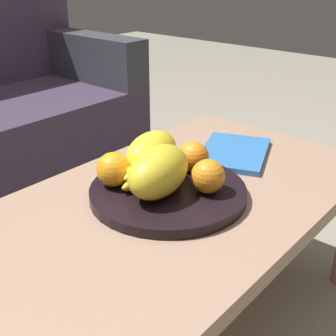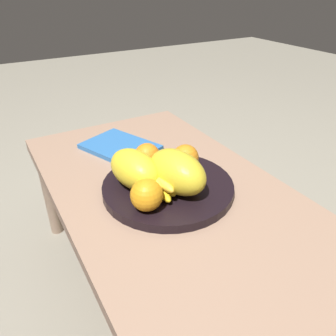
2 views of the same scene
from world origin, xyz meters
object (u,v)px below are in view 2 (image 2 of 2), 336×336
at_px(melon_smaller_beside, 135,169).
at_px(orange_left, 147,195).
at_px(coffee_table, 176,206).
at_px(orange_right, 147,156).
at_px(banana_bunch, 156,181).
at_px(magazine, 120,147).
at_px(orange_front, 185,158).
at_px(melon_large_front, 177,172).
at_px(fruit_bowl, 168,187).

bearing_deg(melon_smaller_beside, orange_left, 169.61).
height_order(coffee_table, melon_smaller_beside, melon_smaller_beside).
height_order(orange_left, orange_right, orange_left).
xyz_separation_m(banana_bunch, magazine, (0.32, -0.03, -0.04)).
bearing_deg(melon_smaller_beside, magazine, -13.84).
bearing_deg(banana_bunch, coffee_table, -102.03).
distance_m(orange_front, orange_right, 0.12).
bearing_deg(orange_front, orange_right, 54.26).
bearing_deg(orange_right, melon_smaller_beside, 134.61).
bearing_deg(coffee_table, banana_bunch, 77.97).
height_order(melon_smaller_beside, banana_bunch, melon_smaller_beside).
bearing_deg(orange_front, magazine, 20.46).
xyz_separation_m(melon_large_front, magazine, (0.35, 0.02, -0.07)).
relative_size(coffee_table, orange_right, 14.88).
xyz_separation_m(fruit_bowl, orange_front, (0.04, -0.08, 0.05)).
distance_m(melon_smaller_beside, magazine, 0.29).
bearing_deg(coffee_table, orange_front, -47.47).
xyz_separation_m(melon_large_front, orange_left, (-0.04, 0.11, -0.02)).
relative_size(fruit_bowl, banana_bunch, 2.26).
bearing_deg(melon_smaller_beside, orange_front, -87.92).
relative_size(orange_right, banana_bunch, 0.48).
xyz_separation_m(melon_smaller_beside, orange_right, (0.07, -0.07, -0.01)).
distance_m(orange_left, magazine, 0.40).
bearing_deg(magazine, orange_left, 144.78).
height_order(fruit_bowl, banana_bunch, banana_bunch).
xyz_separation_m(coffee_table, melon_large_front, (-0.01, 0.01, 0.13)).
height_order(melon_large_front, orange_front, melon_large_front).
relative_size(melon_large_front, orange_front, 2.35).
relative_size(melon_large_front, banana_bunch, 1.14).
relative_size(coffee_table, melon_smaller_beside, 6.66).
bearing_deg(melon_smaller_beside, orange_right, -45.39).
bearing_deg(banana_bunch, melon_large_front, -117.19).
xyz_separation_m(orange_front, orange_right, (0.07, 0.09, -0.00)).
relative_size(fruit_bowl, orange_front, 4.68).
relative_size(fruit_bowl, orange_left, 4.52).
distance_m(orange_front, orange_left, 0.22).
height_order(orange_right, banana_bunch, orange_right).
relative_size(melon_large_front, orange_left, 2.27).
bearing_deg(orange_left, coffee_table, -66.70).
distance_m(orange_left, banana_bunch, 0.09).
height_order(banana_bunch, magazine, banana_bunch).
bearing_deg(coffee_table, orange_left, 113.30).
distance_m(fruit_bowl, magazine, 0.31).
height_order(orange_front, orange_right, orange_front).
relative_size(orange_front, banana_bunch, 0.48).
bearing_deg(coffee_table, orange_right, 8.83).
bearing_deg(orange_left, melon_large_front, -71.89).
distance_m(fruit_bowl, melon_large_front, 0.08).
distance_m(orange_front, magazine, 0.29).
relative_size(coffee_table, banana_bunch, 7.08).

